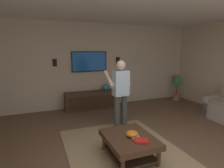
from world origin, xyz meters
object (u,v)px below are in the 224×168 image
Objects in this scene: media_console at (92,100)px; wall_speaker_right at (55,63)px; potted_plant_tall at (177,84)px; vase_round at (106,87)px; tv at (89,62)px; book at (141,141)px; wall_speaker_left at (118,60)px; coffee_table at (129,142)px; person_standing at (120,91)px; remote_white at (136,137)px; bowl at (132,134)px.

media_console is 7.73× the size of wall_speaker_right.
potted_plant_tall is 4.06× the size of wall_speaker_right.
potted_plant_tall is 2.78m from vase_round.
tv is (0.24, -0.00, 1.21)m from media_console.
wall_speaker_left is at bearing 97.31° from book.
coffee_table is 4.55× the size of book.
person_standing is (-1.98, -0.20, -0.56)m from tv.
wall_speaker_right is (3.22, 0.89, 1.19)m from coffee_table.
person_standing is (-1.74, -0.20, 0.66)m from media_console.
coffee_table is 4.55× the size of wall_speaker_right.
vase_round reaches higher than media_console.
remote_white is at bearing 131.39° from potted_plant_tall.
wall_speaker_right is (3.24, 0.93, 1.03)m from bowl.
book reaches higher than remote_white.
wall_speaker_left reaches higher than vase_round.
potted_plant_tall is 4.08× the size of bowl.
tv reaches higher than bowl.
media_console is (2.96, -0.18, -0.02)m from coffee_table.
tv is 5.19× the size of vase_round.
person_standing reaches higher than vase_round.
potted_plant_tall is (2.85, -3.42, 0.30)m from coffee_table.
person_standing is at bearing -14.96° from bowl.
wall_speaker_right reaches higher than vase_round.
media_console is at bearing -103.38° from wall_speaker_right.
coffee_table is 1.43m from person_standing.
vase_round is (2.96, -0.64, 0.36)m from coffee_table.
tv is at bearing -2.39° from bowl.
tv reaches higher than person_standing.
coffee_table is 0.61× the size of person_standing.
media_console is 0.60m from vase_round.
book is at bearing -1.44° from tv.
potted_plant_tall reaches higher than bowl.
vase_round reaches higher than bowl.
media_console is at bearing 113.11° from book.
coffee_table is at bearing 159.08° from person_standing.
potted_plant_tall is 2.44m from wall_speaker_left.
remote_white is (-1.32, 0.30, -0.52)m from person_standing.
person_standing is at bearing 171.32° from vase_round.
bowl reaches higher than coffee_table.
coffee_table is 0.17m from remote_white.
wall_speaker_right is at bearing -103.38° from media_console.
potted_plant_tall is at bearing 83.75° from tv.
media_console reaches higher than remote_white.
tv is at bearing -180.00° from media_console.
media_console is 3.26m from potted_plant_tall.
remote_white reaches higher than coffee_table.
coffee_table is 2.97m from media_console.
wall_speaker_right is at bearing 80.27° from vase_round.
wall_speaker_right reaches higher than remote_white.
book is at bearing -1.55° from media_console.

